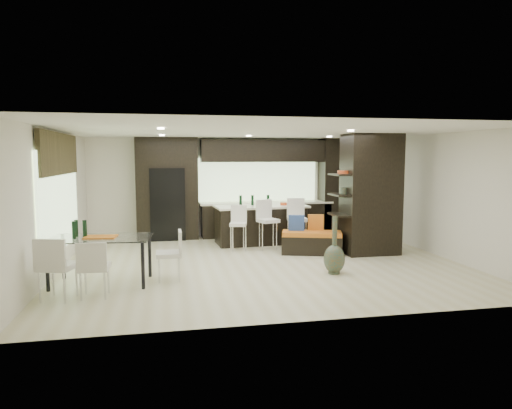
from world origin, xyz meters
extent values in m
plane|color=beige|center=(0.00, 0.00, 0.00)|extent=(8.00, 8.00, 0.00)
cube|color=silver|center=(0.00, 3.50, 1.35)|extent=(8.00, 0.02, 2.70)
cube|color=silver|center=(-4.00, 0.00, 1.35)|extent=(0.02, 7.00, 2.70)
cube|color=silver|center=(4.00, 0.00, 1.35)|extent=(0.02, 7.00, 2.70)
cube|color=white|center=(0.00, 0.00, 2.70)|extent=(8.00, 7.00, 0.02)
cube|color=#B2D199|center=(-3.96, 0.20, 1.35)|extent=(0.04, 3.20, 1.90)
cube|color=#B2D199|center=(0.60, 3.46, 1.55)|extent=(3.40, 0.04, 1.20)
cube|color=brown|center=(-3.93, 0.20, 2.25)|extent=(0.08, 3.00, 0.80)
cube|color=white|center=(0.00, 0.25, 2.68)|extent=(4.00, 3.00, 0.02)
cube|color=black|center=(0.50, 3.17, 1.35)|extent=(6.80, 0.68, 2.70)
cube|color=black|center=(-1.90, 3.12, 0.95)|extent=(0.90, 0.68, 1.90)
cube|color=black|center=(2.60, 0.40, 1.35)|extent=(1.20, 0.80, 2.70)
cube|color=black|center=(0.42, 2.07, 0.48)|extent=(2.38, 1.16, 0.97)
cube|color=silver|center=(-0.29, 1.28, 0.43)|extent=(0.46, 0.46, 0.85)
cube|color=silver|center=(0.42, 1.26, 0.48)|extent=(0.54, 0.54, 0.95)
cube|color=silver|center=(1.13, 1.26, 0.48)|extent=(0.47, 0.47, 0.97)
cube|color=black|center=(1.28, 0.57, 0.26)|extent=(1.43, 0.89, 0.51)
cube|color=white|center=(-3.05, -1.05, 0.41)|extent=(1.78, 1.13, 0.81)
cube|color=silver|center=(-3.05, -1.83, 0.42)|extent=(0.47, 0.47, 0.83)
cube|color=silver|center=(-3.58, -1.85, 0.46)|extent=(0.61, 0.61, 0.91)
cube|color=silver|center=(-1.91, -1.05, 0.41)|extent=(0.44, 0.44, 0.82)
camera|label=1|loc=(-1.93, -9.16, 2.20)|focal=32.00mm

